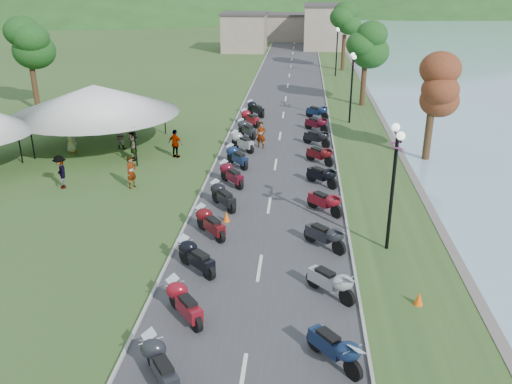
{
  "coord_description": "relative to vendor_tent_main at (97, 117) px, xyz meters",
  "views": [
    {
      "loc": [
        1.37,
        -1.83,
        10.32
      ],
      "look_at": [
        -0.51,
        20.46,
        1.3
      ],
      "focal_mm": 38.0,
      "sensor_mm": 36.0,
      "label": 1
    }
  ],
  "objects": [
    {
      "name": "road",
      "position": [
        11.42,
        9.46,
        -1.99
      ],
      "size": [
        7.0,
        120.0,
        0.02
      ],
      "primitive_type": "cube",
      "color": "#3E3E41",
      "rests_on": "ground"
    },
    {
      "name": "hills_backdrop",
      "position": [
        11.42,
        169.46,
        -2.0
      ],
      "size": [
        360.0,
        120.0,
        76.0
      ],
      "primitive_type": null,
      "color": "#285621",
      "rests_on": "ground"
    },
    {
      "name": "far_building",
      "position": [
        9.42,
        54.46,
        0.5
      ],
      "size": [
        18.0,
        16.0,
        5.0
      ],
      "primitive_type": "cube",
      "color": "gray",
      "rests_on": "ground"
    },
    {
      "name": "moto_row_left",
      "position": [
        9.2,
        -13.49,
        -1.45
      ],
      "size": [
        2.6,
        47.21,
        1.1
      ],
      "primitive_type": null,
      "color": "#331411",
      "rests_on": "ground"
    },
    {
      "name": "moto_row_right",
      "position": [
        13.94,
        -10.93,
        -1.45
      ],
      "size": [
        2.6,
        41.21,
        1.1
      ],
      "primitive_type": null,
      "color": "#331411",
      "rests_on": "ground"
    },
    {
      "name": "vendor_tent_main",
      "position": [
        0.0,
        0.0,
        0.0
      ],
      "size": [
        6.89,
        6.89,
        4.0
      ],
      "primitive_type": null,
      "color": "silver",
      "rests_on": "ground"
    },
    {
      "name": "tree_lakeside",
      "position": [
        20.34,
        -0.7,
        1.32
      ],
      "size": [
        2.39,
        2.39,
        6.64
      ],
      "primitive_type": null,
      "color": "#1F551C",
      "rests_on": "ground"
    },
    {
      "name": "pedestrian_a",
      "position": [
        4.18,
        -6.78,
        -2.0
      ],
      "size": [
        0.69,
        0.76,
        1.69
      ],
      "primitive_type": "imported",
      "rotation": [
        0.0,
        0.0,
        1.06
      ],
      "color": "slate",
      "rests_on": "ground"
    },
    {
      "name": "pedestrian_b",
      "position": [
        1.48,
        -0.17,
        -2.0
      ],
      "size": [
        0.91,
        0.7,
        1.66
      ],
      "primitive_type": "imported",
      "rotation": [
        0.0,
        0.0,
        2.78
      ],
      "color": "slate",
      "rests_on": "ground"
    },
    {
      "name": "pedestrian_c",
      "position": [
        0.57,
        -7.13,
        -2.0
      ],
      "size": [
        0.99,
        1.21,
        1.75
      ],
      "primitive_type": "imported",
      "rotation": [
        0.0,
        0.0,
        5.26
      ],
      "color": "slate",
      "rests_on": "ground"
    }
  ]
}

